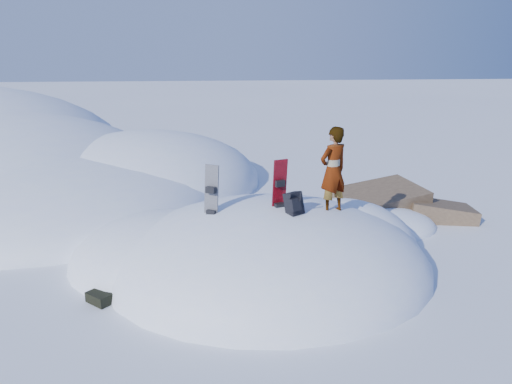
{
  "coord_description": "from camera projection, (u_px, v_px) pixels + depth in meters",
  "views": [
    {
      "loc": [
        -1.21,
        -9.87,
        4.71
      ],
      "look_at": [
        -0.27,
        0.3,
        1.69
      ],
      "focal_mm": 35.0,
      "sensor_mm": 36.0,
      "label": 1
    }
  ],
  "objects": [
    {
      "name": "snowboard_red",
      "position": [
        279.0,
        197.0,
        10.33
      ],
      "size": [
        0.35,
        0.29,
        1.65
      ],
      "rotation": [
        0.0,
        0.0,
        0.37
      ],
      "color": "#AD0918",
      "rests_on": "snow_mound"
    },
    {
      "name": "rock_outcrop",
      "position": [
        388.0,
        218.0,
        14.07
      ],
      "size": [
        4.68,
        4.41,
        1.68
      ],
      "color": "brown",
      "rests_on": "ground"
    },
    {
      "name": "snow_mound",
      "position": [
        261.0,
        266.0,
        11.08
      ],
      "size": [
        8.0,
        6.0,
        3.0
      ],
      "color": "white",
      "rests_on": "ground"
    },
    {
      "name": "person",
      "position": [
        333.0,
        170.0,
        10.26
      ],
      "size": [
        0.79,
        0.7,
        1.83
      ],
      "primitive_type": "imported",
      "rotation": [
        0.0,
        0.0,
        3.64
      ],
      "color": "slate",
      "rests_on": "snow_mound"
    },
    {
      "name": "snowboard_dark",
      "position": [
        211.0,
        204.0,
        10.2
      ],
      "size": [
        0.36,
        0.33,
        1.64
      ],
      "rotation": [
        0.0,
        0.0,
        -0.53
      ],
      "color": "black",
      "rests_on": "snow_mound"
    },
    {
      "name": "ground",
      "position": [
        269.0,
        270.0,
        10.87
      ],
      "size": [
        120.0,
        120.0,
        0.0
      ],
      "primitive_type": "plane",
      "color": "white",
      "rests_on": "ground"
    },
    {
      "name": "gear_pile",
      "position": [
        112.0,
        292.0,
        9.64
      ],
      "size": [
        0.97,
        0.86,
        0.25
      ],
      "rotation": [
        0.0,
        0.0,
        0.84
      ],
      "color": "black",
      "rests_on": "ground"
    },
    {
      "name": "backpack",
      "position": [
        294.0,
        204.0,
        9.97
      ],
      "size": [
        0.46,
        0.5,
        0.54
      ],
      "rotation": [
        0.0,
        0.0,
        0.59
      ],
      "color": "black",
      "rests_on": "snow_mound"
    }
  ]
}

